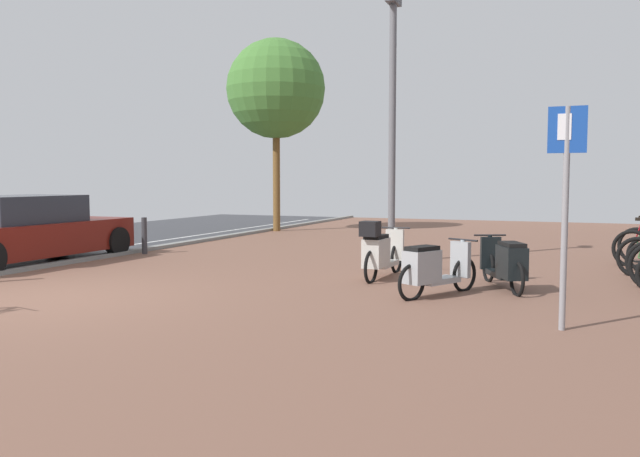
{
  "coord_description": "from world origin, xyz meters",
  "views": [
    {
      "loc": [
        6.92,
        -6.61,
        1.65
      ],
      "look_at": [
        3.93,
        0.74,
        1.04
      ],
      "focal_mm": 35.93,
      "sensor_mm": 36.0,
      "label": 1
    }
  ],
  "objects_px": {
    "bollard_far": "(144,236)",
    "lamp_post": "(392,114)",
    "scooter_far": "(506,264)",
    "street_tree": "(276,89)",
    "scooter_near": "(432,269)",
    "scooter_mid": "(380,252)",
    "parking_sign": "(566,193)",
    "parked_car_near": "(25,231)"
  },
  "relations": [
    {
      "from": "bollard_far",
      "to": "lamp_post",
      "type": "bearing_deg",
      "value": 6.45
    },
    {
      "from": "scooter_far",
      "to": "street_tree",
      "type": "height_order",
      "value": "street_tree"
    },
    {
      "from": "scooter_near",
      "to": "street_tree",
      "type": "bearing_deg",
      "value": 126.46
    },
    {
      "from": "street_tree",
      "to": "scooter_mid",
      "type": "bearing_deg",
      "value": -54.53
    },
    {
      "from": "scooter_mid",
      "to": "lamp_post",
      "type": "distance_m",
      "value": 3.3
    },
    {
      "from": "street_tree",
      "to": "parking_sign",
      "type": "bearing_deg",
      "value": -51.41
    },
    {
      "from": "parked_car_near",
      "to": "scooter_far",
      "type": "bearing_deg",
      "value": 2.0
    },
    {
      "from": "scooter_near",
      "to": "scooter_mid",
      "type": "distance_m",
      "value": 1.71
    },
    {
      "from": "parked_car_near",
      "to": "street_tree",
      "type": "relative_size",
      "value": 0.71
    },
    {
      "from": "scooter_mid",
      "to": "street_tree",
      "type": "distance_m",
      "value": 11.11
    },
    {
      "from": "parking_sign",
      "to": "parked_car_near",
      "type": "bearing_deg",
      "value": 168.17
    },
    {
      "from": "lamp_post",
      "to": "parked_car_near",
      "type": "bearing_deg",
      "value": -157.52
    },
    {
      "from": "scooter_mid",
      "to": "parking_sign",
      "type": "xyz_separation_m",
      "value": [
        2.91,
        -2.74,
        1.05
      ]
    },
    {
      "from": "bollard_far",
      "to": "street_tree",
      "type": "bearing_deg",
      "value": 90.65
    },
    {
      "from": "scooter_far",
      "to": "street_tree",
      "type": "xyz_separation_m",
      "value": [
        -8.06,
        8.73,
        4.12
      ]
    },
    {
      "from": "scooter_far",
      "to": "parked_car_near",
      "type": "xyz_separation_m",
      "value": [
        -9.2,
        -0.32,
        0.23
      ]
    },
    {
      "from": "scooter_near",
      "to": "lamp_post",
      "type": "relative_size",
      "value": 0.29
    },
    {
      "from": "parked_car_near",
      "to": "lamp_post",
      "type": "xyz_separation_m",
      "value": [
        6.73,
        2.79,
        2.3
      ]
    },
    {
      "from": "parking_sign",
      "to": "bollard_far",
      "type": "height_order",
      "value": "parking_sign"
    },
    {
      "from": "scooter_mid",
      "to": "parking_sign",
      "type": "bearing_deg",
      "value": -43.33
    },
    {
      "from": "scooter_near",
      "to": "scooter_mid",
      "type": "relative_size",
      "value": 0.82
    },
    {
      "from": "parking_sign",
      "to": "lamp_post",
      "type": "relative_size",
      "value": 0.47
    },
    {
      "from": "parked_car_near",
      "to": "lamp_post",
      "type": "height_order",
      "value": "lamp_post"
    },
    {
      "from": "bollard_far",
      "to": "parked_car_near",
      "type": "bearing_deg",
      "value": -119.39
    },
    {
      "from": "scooter_mid",
      "to": "scooter_far",
      "type": "bearing_deg",
      "value": -8.73
    },
    {
      "from": "lamp_post",
      "to": "bollard_far",
      "type": "bearing_deg",
      "value": -173.55
    },
    {
      "from": "scooter_mid",
      "to": "street_tree",
      "type": "height_order",
      "value": "street_tree"
    },
    {
      "from": "street_tree",
      "to": "bollard_far",
      "type": "xyz_separation_m",
      "value": [
        0.08,
        -6.89,
        -4.12
      ]
    },
    {
      "from": "scooter_mid",
      "to": "parking_sign",
      "type": "height_order",
      "value": "parking_sign"
    },
    {
      "from": "scooter_mid",
      "to": "parked_car_near",
      "type": "bearing_deg",
      "value": -174.89
    },
    {
      "from": "scooter_mid",
      "to": "bollard_far",
      "type": "relative_size",
      "value": 2.28
    },
    {
      "from": "parked_car_near",
      "to": "parking_sign",
      "type": "bearing_deg",
      "value": -11.83
    },
    {
      "from": "parking_sign",
      "to": "lamp_post",
      "type": "xyz_separation_m",
      "value": [
        -3.32,
        4.89,
        1.42
      ]
    },
    {
      "from": "scooter_far",
      "to": "bollard_far",
      "type": "distance_m",
      "value": 8.19
    },
    {
      "from": "street_tree",
      "to": "scooter_far",
      "type": "bearing_deg",
      "value": -47.3
    },
    {
      "from": "scooter_near",
      "to": "bollard_far",
      "type": "relative_size",
      "value": 1.86
    },
    {
      "from": "scooter_near",
      "to": "parking_sign",
      "type": "bearing_deg",
      "value": -40.18
    },
    {
      "from": "scooter_near",
      "to": "parked_car_near",
      "type": "relative_size",
      "value": 0.35
    },
    {
      "from": "lamp_post",
      "to": "parking_sign",
      "type": "bearing_deg",
      "value": -55.87
    },
    {
      "from": "parked_car_near",
      "to": "lamp_post",
      "type": "bearing_deg",
      "value": 22.48
    },
    {
      "from": "scooter_far",
      "to": "parked_car_near",
      "type": "relative_size",
      "value": 0.39
    },
    {
      "from": "parking_sign",
      "to": "scooter_far",
      "type": "bearing_deg",
      "value": 109.26
    }
  ]
}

